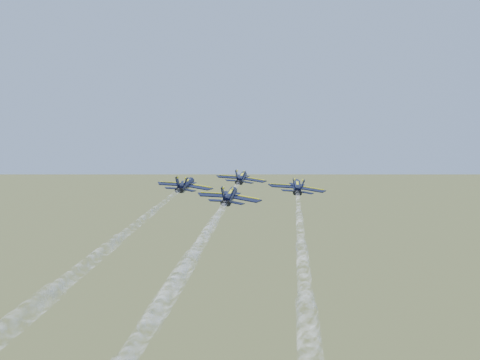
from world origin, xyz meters
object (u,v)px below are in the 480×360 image
(jet_lead, at_px, (242,178))
(jet_slot, at_px, (230,196))
(jet_left, at_px, (186,185))
(jet_right, at_px, (297,187))

(jet_lead, height_order, jet_slot, same)
(jet_left, height_order, jet_right, same)
(jet_right, xyz_separation_m, jet_slot, (-10.01, -15.69, 0.00))
(jet_lead, height_order, jet_left, same)
(jet_right, height_order, jet_slot, same)
(jet_right, distance_m, jet_slot, 18.62)
(jet_right, bearing_deg, jet_lead, 131.79)
(jet_slot, bearing_deg, jet_left, 128.00)
(jet_left, xyz_separation_m, jet_right, (24.05, 3.63, 0.00))
(jet_left, bearing_deg, jet_right, -2.73)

